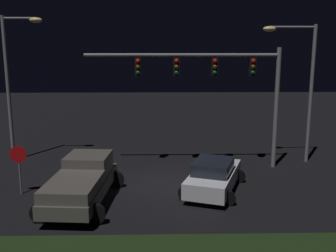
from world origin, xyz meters
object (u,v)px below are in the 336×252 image
Objects in this scene: pickup_truck at (83,179)px; street_lamp_left at (14,72)px; street_lamp_right at (301,76)px; stop_sign at (19,161)px; car_sedan at (214,176)px; traffic_signal_gantry at (215,76)px.

pickup_truck is 9.04m from street_lamp_left.
street_lamp_right reaches higher than stop_sign.
car_sedan is (5.72, 1.10, -0.26)m from pickup_truck.
car_sedan is 0.46× the size of traffic_signal_gantry.
street_lamp_right reaches higher than pickup_truck.
stop_sign is (1.92, -5.46, -3.57)m from street_lamp_left.
pickup_truck is at bearing 120.82° from car_sedan.
stop_sign is at bearing 111.18° from car_sedan.
traffic_signal_gantry reaches higher than car_sedan.
car_sedan is 0.61× the size of street_lamp_right.
street_lamp_right is at bearing -58.20° from pickup_truck.
street_lamp_left reaches higher than traffic_signal_gantry.
traffic_signal_gantry is 4.63× the size of stop_sign.
street_lamp_left is at bearing 171.60° from traffic_signal_gantry.
stop_sign is (-9.16, -3.83, -3.47)m from traffic_signal_gantry.
street_lamp_right is (11.14, 5.74, 3.94)m from pickup_truck.
car_sedan is at bearing -97.34° from traffic_signal_gantry.
street_lamp_left reaches higher than car_sedan.
stop_sign reaches higher than pickup_truck.
stop_sign is (-2.97, 0.91, 0.56)m from pickup_truck.
street_lamp_left reaches higher than stop_sign.
traffic_signal_gantry is at bearing 22.67° from stop_sign.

